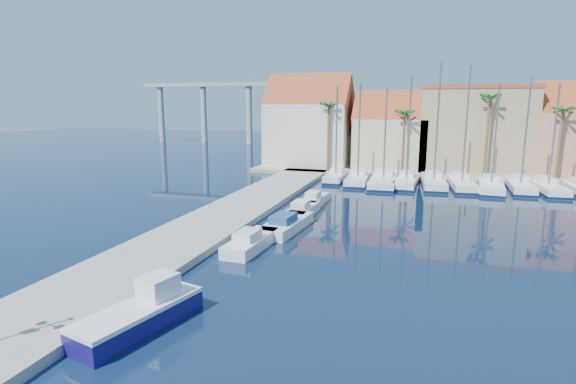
{
  "coord_description": "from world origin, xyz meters",
  "views": [
    {
      "loc": [
        7.15,
        -18.53,
        9.72
      ],
      "look_at": [
        -2.93,
        13.66,
        3.0
      ],
      "focal_mm": 28.0,
      "sensor_mm": 36.0,
      "label": 1
    }
  ],
  "objects": [
    {
      "name": "sailboat_7",
      "position": [
        17.26,
        36.83,
        0.6
      ],
      "size": [
        2.64,
        9.01,
        12.42
      ],
      "rotation": [
        0.0,
        0.0,
        -0.03
      ],
      "color": "white",
      "rests_on": "ground"
    },
    {
      "name": "building_0",
      "position": [
        -10.0,
        47.0,
        6.52
      ],
      "size": [
        12.3,
        9.0,
        13.5
      ],
      "color": "beige",
      "rests_on": "shore_north"
    },
    {
      "name": "sailboat_8",
      "position": [
        19.92,
        36.61,
        0.59
      ],
      "size": [
        2.98,
        9.02,
        11.76
      ],
      "rotation": [
        0.0,
        0.0,
        0.07
      ],
      "color": "white",
      "rests_on": "ground"
    },
    {
      "name": "sailboat_1",
      "position": [
        -0.92,
        36.31,
        0.59
      ],
      "size": [
        2.96,
        9.53,
        11.94
      ],
      "rotation": [
        0.0,
        0.0,
        0.05
      ],
      "color": "white",
      "rests_on": "ground"
    },
    {
      "name": "sailboat_3",
      "position": [
        4.92,
        35.97,
        0.61
      ],
      "size": [
        2.81,
        9.11,
        12.72
      ],
      "rotation": [
        0.0,
        0.0,
        -0.05
      ],
      "color": "white",
      "rests_on": "ground"
    },
    {
      "name": "motorboat_west_2",
      "position": [
        -3.06,
        18.28,
        0.51
      ],
      "size": [
        1.89,
        5.56,
        1.4
      ],
      "rotation": [
        0.0,
        0.0,
        -0.02
      ],
      "color": "white",
      "rests_on": "ground"
    },
    {
      "name": "ground",
      "position": [
        0.0,
        0.0,
        0.0
      ],
      "size": [
        260.0,
        260.0,
        0.0
      ],
      "primitive_type": "plane",
      "color": "black",
      "rests_on": "ground"
    },
    {
      "name": "motorboat_west_1",
      "position": [
        -3.01,
        13.47,
        0.51
      ],
      "size": [
        2.69,
        6.76,
        1.4
      ],
      "rotation": [
        0.0,
        0.0,
        -0.09
      ],
      "color": "white",
      "rests_on": "ground"
    },
    {
      "name": "shore_north",
      "position": [
        10.0,
        48.0,
        0.25
      ],
      "size": [
        54.0,
        16.0,
        0.5
      ],
      "primitive_type": "cube",
      "color": "gray",
      "rests_on": "ground"
    },
    {
      "name": "viaduct",
      "position": [
        -39.07,
        82.0,
        10.25
      ],
      "size": [
        48.0,
        2.2,
        14.45
      ],
      "color": "#9E9E99",
      "rests_on": "ground"
    },
    {
      "name": "sailboat_4",
      "position": [
        7.95,
        36.5,
        0.62
      ],
      "size": [
        3.14,
        9.73,
        14.3
      ],
      "rotation": [
        0.0,
        0.0,
        0.06
      ],
      "color": "white",
      "rests_on": "ground"
    },
    {
      "name": "palm_3",
      "position": [
        22.0,
        42.0,
        8.61
      ],
      "size": [
        2.6,
        2.6,
        9.65
      ],
      "color": "brown",
      "rests_on": "shore_north"
    },
    {
      "name": "sailboat_6",
      "position": [
        14.13,
        35.86,
        0.58
      ],
      "size": [
        3.23,
        9.68,
        11.76
      ],
      "rotation": [
        0.0,
        0.0,
        -0.08
      ],
      "color": "white",
      "rests_on": "ground"
    },
    {
      "name": "sailboat_5",
      "position": [
        11.02,
        36.46,
        0.61
      ],
      "size": [
        3.24,
        9.53,
        13.73
      ],
      "rotation": [
        0.0,
        0.0,
        0.08
      ],
      "color": "white",
      "rests_on": "ground"
    },
    {
      "name": "sailboat_2",
      "position": [
        2.2,
        36.11,
        0.56
      ],
      "size": [
        3.3,
        11.32,
        11.43
      ],
      "rotation": [
        0.0,
        0.0,
        0.03
      ],
      "color": "white",
      "rests_on": "ground"
    },
    {
      "name": "motorboat_west_3",
      "position": [
        -3.09,
        22.7,
        0.51
      ],
      "size": [
        1.85,
        5.21,
        1.4
      ],
      "rotation": [
        0.0,
        0.0,
        -0.04
      ],
      "color": "white",
      "rests_on": "ground"
    },
    {
      "name": "building_1",
      "position": [
        2.0,
        47.0,
        5.3
      ],
      "size": [
        10.3,
        8.0,
        11.0
      ],
      "color": "tan",
      "rests_on": "shore_north"
    },
    {
      "name": "palm_1",
      "position": [
        4.0,
        42.0,
        8.14
      ],
      "size": [
        2.6,
        2.6,
        9.15
      ],
      "color": "brown",
      "rests_on": "shore_north"
    },
    {
      "name": "palm_2",
      "position": [
        14.0,
        42.0,
        10.02
      ],
      "size": [
        2.6,
        2.6,
        11.15
      ],
      "color": "brown",
      "rests_on": "shore_north"
    },
    {
      "name": "motorboat_west_0",
      "position": [
        -3.95,
        8.48,
        0.51
      ],
      "size": [
        2.15,
        5.85,
        1.4
      ],
      "rotation": [
        0.0,
        0.0,
        -0.05
      ],
      "color": "white",
      "rests_on": "ground"
    },
    {
      "name": "sailboat_0",
      "position": [
        -3.82,
        37.03,
        0.61
      ],
      "size": [
        2.38,
        8.13,
        11.83
      ],
      "rotation": [
        0.0,
        0.0,
        0.03
      ],
      "color": "white",
      "rests_on": "ground"
    },
    {
      "name": "quay_west",
      "position": [
        -9.0,
        13.5,
        0.25
      ],
      "size": [
        6.0,
        77.0,
        0.5
      ],
      "primitive_type": "cube",
      "color": "gray",
      "rests_on": "ground"
    },
    {
      "name": "palm_0",
      "position": [
        -6.0,
        42.0,
        9.08
      ],
      "size": [
        2.6,
        2.6,
        10.15
      ],
      "color": "brown",
      "rests_on": "shore_north"
    },
    {
      "name": "fishing_boat",
      "position": [
        -4.39,
        -3.07,
        0.69
      ],
      "size": [
        3.35,
        6.24,
        2.08
      ],
      "rotation": [
        0.0,
        0.0,
        -0.24
      ],
      "color": "#170F5C",
      "rests_on": "ground"
    },
    {
      "name": "building_2",
      "position": [
        13.0,
        48.0,
        6.26
      ],
      "size": [
        14.2,
        10.2,
        11.5
      ],
      "color": "tan",
      "rests_on": "shore_north"
    }
  ]
}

